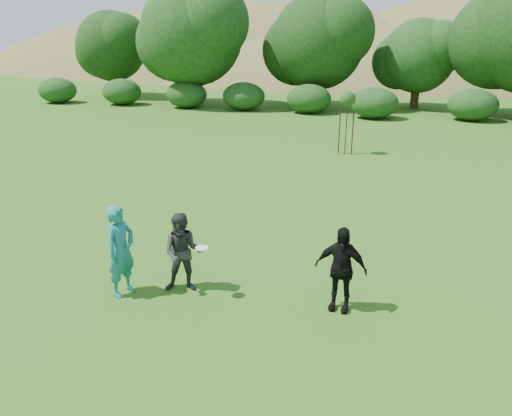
{
  "coord_description": "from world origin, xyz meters",
  "views": [
    {
      "loc": [
        3.76,
        -8.23,
        5.26
      ],
      "look_at": [
        0.0,
        3.0,
        1.1
      ],
      "focal_mm": 35.0,
      "sensor_mm": 36.0,
      "label": 1
    }
  ],
  "objects_px": {
    "player_teal": "(121,251)",
    "player_grey": "(183,253)",
    "player_black": "(341,269)",
    "sapling": "(348,101)"
  },
  "relations": [
    {
      "from": "player_black",
      "to": "sapling",
      "type": "relative_size",
      "value": 0.62
    },
    {
      "from": "player_teal",
      "to": "sapling",
      "type": "relative_size",
      "value": 0.69
    },
    {
      "from": "player_grey",
      "to": "sapling",
      "type": "height_order",
      "value": "sapling"
    },
    {
      "from": "player_black",
      "to": "sapling",
      "type": "distance_m",
      "value": 13.99
    },
    {
      "from": "player_teal",
      "to": "player_black",
      "type": "distance_m",
      "value": 4.52
    },
    {
      "from": "player_teal",
      "to": "player_black",
      "type": "relative_size",
      "value": 1.12
    },
    {
      "from": "player_teal",
      "to": "player_grey",
      "type": "xyz_separation_m",
      "value": [
        1.15,
        0.54,
        -0.11
      ]
    },
    {
      "from": "player_grey",
      "to": "player_black",
      "type": "relative_size",
      "value": 0.99
    },
    {
      "from": "player_teal",
      "to": "player_grey",
      "type": "distance_m",
      "value": 1.28
    },
    {
      "from": "player_teal",
      "to": "player_grey",
      "type": "bearing_deg",
      "value": -54.39
    }
  ]
}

